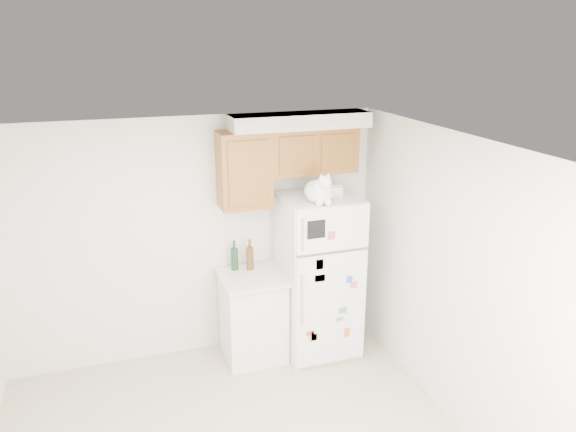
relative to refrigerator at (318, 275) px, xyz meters
name	(u,v)px	position (x,y,z in m)	size (l,w,h in m)	color
room_shell	(249,263)	(-1.08, -1.36, 0.82)	(3.84, 4.04, 2.52)	silver
refrigerator	(318,275)	(0.00, 0.00, 0.00)	(0.76, 0.78, 1.70)	white
base_counter	(253,315)	(-0.69, 0.07, -0.39)	(0.64, 0.64, 0.92)	white
cat	(320,191)	(-0.08, -0.21, 0.97)	(0.32, 0.47, 0.33)	white
storage_box_back	(331,189)	(0.14, 0.05, 0.90)	(0.18, 0.13, 0.10)	white
storage_box_front	(334,191)	(0.15, -0.01, 0.89)	(0.15, 0.11, 0.09)	white
bottle_green	(234,255)	(-0.82, 0.26, 0.23)	(0.07, 0.07, 0.32)	#19381E
bottle_amber	(250,254)	(-0.67, 0.22, 0.23)	(0.08, 0.08, 0.33)	#593814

